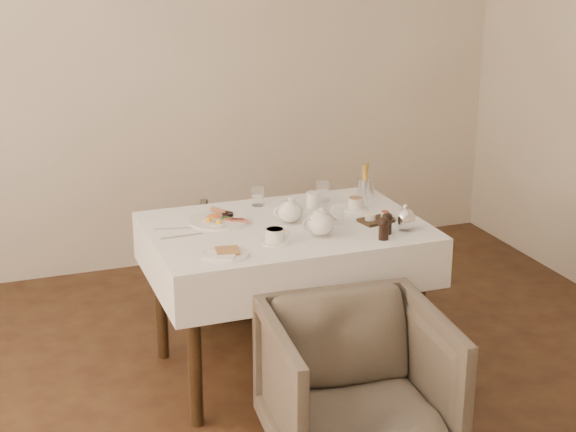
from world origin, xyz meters
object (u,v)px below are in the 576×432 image
Objects in this scene: armchair_near at (357,387)px; armchair_far at (249,258)px; table at (286,248)px; breakfast_plate at (219,219)px; teapot_centre at (290,210)px.

armchair_near is 1.62m from armchair_far.
table is 4.47× the size of breakfast_plate.
armchair_near is 2.50× the size of breakfast_plate.
teapot_centre reaches higher than armchair_far.
table is 8.03× the size of teapot_centre.
breakfast_plate reaches higher than table.
breakfast_plate reaches higher than armchair_near.
table reaches higher than armchair_far.
breakfast_plate is at bearing 111.54° from armchair_near.
armchair_near is 1.16× the size of armchair_far.
table is at bearing 106.45° from armchair_far.
teapot_centre is at bearing 93.38° from armchair_near.
armchair_near reaches higher than armchair_far.
breakfast_plate is (-0.28, 0.16, 0.13)m from table.
breakfast_plate is (-0.29, 0.97, 0.44)m from armchair_near.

